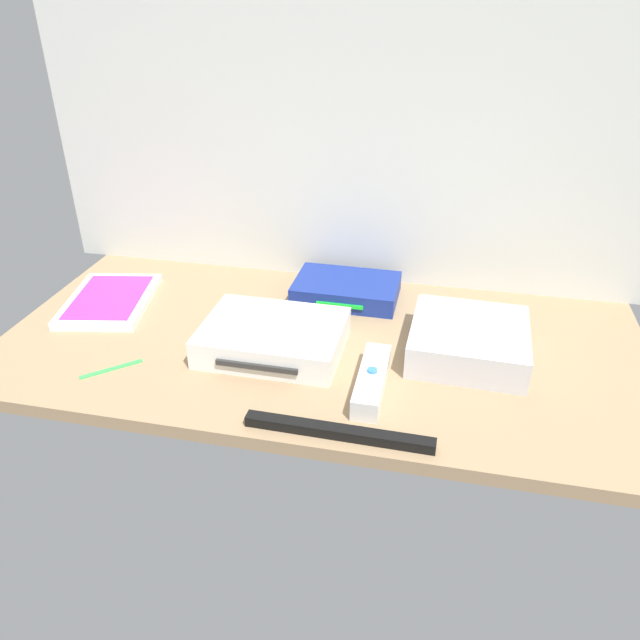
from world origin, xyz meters
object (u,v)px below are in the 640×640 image
at_px(remote_wand, 372,381).
at_px(sensor_bar, 339,432).
at_px(stylus_pen, 111,368).
at_px(network_router, 346,289).
at_px(game_console, 273,337).
at_px(mini_computer, 469,340).
at_px(game_case, 110,300).

xyz_separation_m(remote_wand, sensor_bar, (-0.03, -0.11, -0.01)).
bearing_deg(stylus_pen, remote_wand, 4.83).
relative_size(network_router, sensor_bar, 0.76).
xyz_separation_m(game_console, sensor_bar, (0.14, -0.18, -0.01)).
bearing_deg(remote_wand, stylus_pen, -175.25).
distance_m(game_console, mini_computer, 0.29).
bearing_deg(mini_computer, remote_wand, -137.55).
relative_size(network_router, remote_wand, 1.23).
distance_m(mini_computer, stylus_pen, 0.53).
bearing_deg(game_console, sensor_bar, -52.20).
bearing_deg(stylus_pen, mini_computer, 16.44).
height_order(remote_wand, stylus_pen, remote_wand).
distance_m(mini_computer, sensor_bar, 0.27).
distance_m(game_console, network_router, 0.21).
bearing_deg(game_case, stylus_pen, -71.76).
relative_size(game_case, remote_wand, 1.44).
bearing_deg(network_router, stylus_pen, -134.18).
bearing_deg(game_console, network_router, 68.35).
xyz_separation_m(mini_computer, sensor_bar, (-0.15, -0.22, -0.02)).
xyz_separation_m(game_case, network_router, (0.40, 0.11, 0.01)).
bearing_deg(network_router, game_case, -163.67).
bearing_deg(game_case, game_console, -25.38).
relative_size(remote_wand, stylus_pen, 1.65).
height_order(game_console, sensor_bar, game_console).
bearing_deg(sensor_bar, game_case, 151.35).
bearing_deg(stylus_pen, game_console, 25.46).
bearing_deg(game_case, mini_computer, -14.36).
relative_size(game_console, remote_wand, 1.43).
height_order(network_router, remote_wand, same).
distance_m(mini_computer, network_router, 0.26).
bearing_deg(remote_wand, game_console, 156.18).
distance_m(network_router, remote_wand, 0.28).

